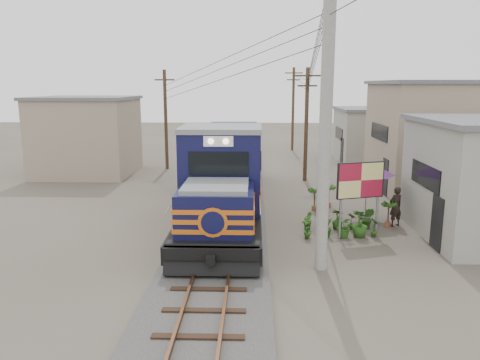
{
  "coord_description": "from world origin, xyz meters",
  "views": [
    {
      "loc": [
        1.29,
        -15.13,
        5.96
      ],
      "look_at": [
        0.72,
        3.29,
        2.2
      ],
      "focal_mm": 35.0,
      "sensor_mm": 36.0,
      "label": 1
    }
  ],
  "objects_px": {
    "billboard": "(360,183)",
    "locomotive": "(227,172)",
    "vendor": "(396,207)",
    "market_umbrella": "(368,168)"
  },
  "relations": [
    {
      "from": "billboard",
      "to": "locomotive",
      "type": "bearing_deg",
      "value": 126.29
    },
    {
      "from": "billboard",
      "to": "vendor",
      "type": "xyz_separation_m",
      "value": [
        1.91,
        1.58,
        -1.37
      ]
    },
    {
      "from": "locomotive",
      "to": "vendor",
      "type": "height_order",
      "value": "locomotive"
    },
    {
      "from": "vendor",
      "to": "market_umbrella",
      "type": "bearing_deg",
      "value": -70.27
    },
    {
      "from": "billboard",
      "to": "market_umbrella",
      "type": "height_order",
      "value": "billboard"
    },
    {
      "from": "locomotive",
      "to": "market_umbrella",
      "type": "relative_size",
      "value": 5.93
    },
    {
      "from": "market_umbrella",
      "to": "vendor",
      "type": "relative_size",
      "value": 1.68
    },
    {
      "from": "locomotive",
      "to": "billboard",
      "type": "bearing_deg",
      "value": -36.84
    },
    {
      "from": "market_umbrella",
      "to": "billboard",
      "type": "bearing_deg",
      "value": -108.63
    },
    {
      "from": "billboard",
      "to": "market_umbrella",
      "type": "relative_size",
      "value": 1.05
    }
  ]
}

